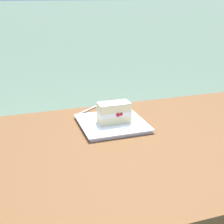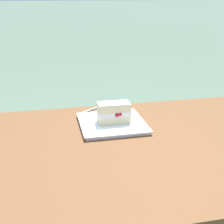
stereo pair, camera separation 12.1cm
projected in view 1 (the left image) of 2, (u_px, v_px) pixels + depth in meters
name	position (u px, v px, depth m)	size (l,w,h in m)	color
patio_table	(150.00, 165.00, 1.13)	(1.40, 0.83, 0.72)	brown
dessert_plate	(112.00, 124.00, 1.22)	(0.25, 0.25, 0.02)	white
cake_slice	(114.00, 113.00, 1.20)	(0.13, 0.08, 0.08)	beige
dessert_fork	(92.00, 108.00, 1.40)	(0.15, 0.12, 0.01)	silver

